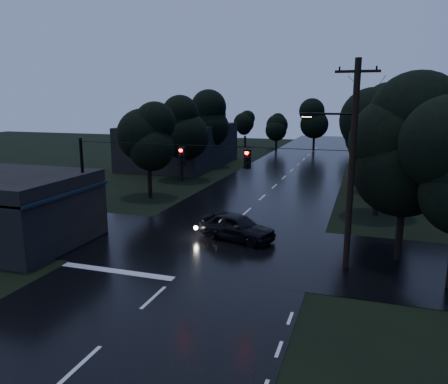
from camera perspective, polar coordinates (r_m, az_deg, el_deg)
The scene contains 17 objects.
ground at distance 15.39m, azimuth -18.28°, elevation -20.73°, with size 160.00×160.00×0.00m, color black.
main_road at distance 41.83m, azimuth 6.59°, elevation 0.71°, with size 12.00×120.00×0.02m, color black.
cross_street at distance 25.02m, azimuth -1.82°, elevation -7.03°, with size 60.00×9.00×0.02m, color black.
building_far_right at distance 45.01m, azimuth 25.51°, elevation 3.26°, with size 10.00×14.00×4.40m, color black.
building_far_left at distance 55.15m, azimuth -5.65°, elevation 6.10°, with size 10.00×16.00×5.00m, color black.
utility_pole_main at distance 21.43m, azimuth 16.14°, elevation 3.75°, with size 3.50×0.30×10.00m.
utility_pole_far at distance 38.46m, azimuth 18.36°, elevation 5.03°, with size 2.00×0.30×7.50m.
anchor_pole_left at distance 26.83m, azimuth -17.85°, elevation 0.34°, with size 0.18×0.18×6.00m, color black.
span_signals at distance 22.70m, azimuth -1.45°, elevation 4.62°, with size 15.00×0.37×1.12m.
tree_corner_near at distance 23.40m, azimuth 22.82°, elevation 5.76°, with size 4.48×4.48×9.44m.
tree_left_a at distance 36.59m, azimuth -9.90°, elevation 7.28°, with size 3.92×3.92×8.26m.
tree_left_b at distance 44.01m, azimuth -5.70°, elevation 8.67°, with size 4.20×4.20×8.85m.
tree_left_c at distance 53.49m, azimuth -1.94°, elevation 9.72°, with size 4.48×4.48×9.44m.
tree_right_a at distance 32.33m, azimuth 19.80°, elevation 6.82°, with size 4.20×4.20×8.85m.
tree_right_b at distance 40.31m, azimuth 20.43°, elevation 8.21°, with size 4.48×4.48×9.44m.
tree_right_c at distance 50.30m, azimuth 20.77°, elevation 9.24°, with size 4.76×4.76×10.03m.
car at distance 25.84m, azimuth 1.67°, elevation -4.54°, with size 1.88×4.68×1.59m, color black.
Camera 1 is at (8.09, -10.22, 8.19)m, focal length 35.00 mm.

